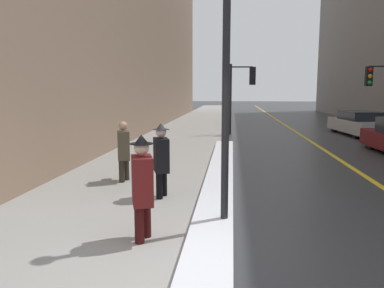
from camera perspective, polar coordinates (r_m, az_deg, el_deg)
The scene contains 11 objects.
ground_plane at distance 4.82m, azimuth -0.39°, elevation -19.42°, with size 160.00×160.00×0.00m, color #2D2D30.
sidewalk_slab at distance 19.54m, azimuth -1.21°, elevation 1.54°, with size 4.00×80.00×0.01m.
road_centre_stripe at distance 19.69m, azimuth 16.38°, elevation 1.25°, with size 0.16×80.00×0.00m.
snow_bank_curb at distance 9.66m, azimuth 4.29°, elevation -4.74°, with size 0.66×11.91×0.18m.
lamp_post at distance 5.92m, azimuth 5.25°, elevation 13.90°, with size 0.28×0.28×4.71m.
traffic_light_near at distance 19.51m, azimuth 7.97°, elevation 9.06°, with size 1.31×0.36×3.59m.
traffic_light_far at distance 19.36m, azimuth 26.40°, elevation 8.11°, with size 1.31×0.38×3.50m.
pedestrian_trailing at distance 5.58m, azimuth -7.59°, elevation -6.01°, with size 0.43×0.56×1.60m.
pedestrian_in_fedora at distance 7.79m, azimuth -4.70°, elevation -2.05°, with size 0.42×0.55×1.58m.
pedestrian_with_shoulder_bag at distance 9.35m, azimuth -10.39°, elevation -0.68°, with size 0.42×0.72×1.50m.
parked_car_silver at distance 20.94m, azimuth 24.20°, elevation 2.87°, with size 2.13×4.65×1.22m.
Camera 1 is at (0.49, -4.25, 2.22)m, focal length 35.00 mm.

